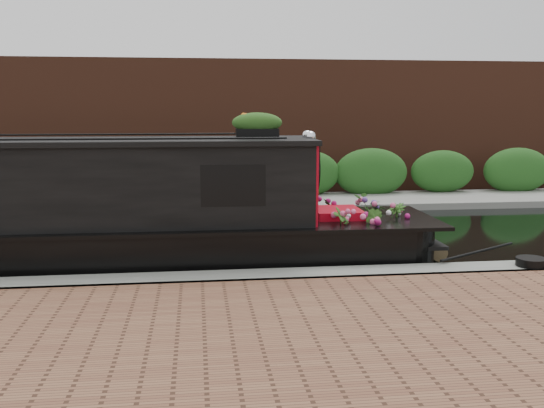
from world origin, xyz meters
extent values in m
plane|color=black|center=(0.00, 0.00, 0.00)|extent=(80.00, 80.00, 0.00)
cube|color=gray|center=(0.00, -3.30, 0.00)|extent=(40.00, 0.60, 0.50)
cube|color=gray|center=(0.00, 4.20, 0.00)|extent=(40.00, 2.40, 0.34)
cube|color=#22531B|center=(0.00, 5.10, 0.00)|extent=(40.00, 1.10, 2.80)
cube|color=#552B1D|center=(0.00, 7.20, 0.00)|extent=(40.00, 1.00, 8.00)
cube|color=black|center=(-3.23, -1.83, 1.36)|extent=(8.81, 1.77, 1.29)
cube|color=black|center=(-3.23, -1.83, 2.04)|extent=(8.95, 1.92, 0.08)
cube|color=#BD071A|center=(1.20, -1.83, 1.36)|extent=(0.08, 1.67, 1.29)
cube|color=black|center=(-0.08, -2.68, 1.43)|extent=(0.86, 0.04, 0.53)
cube|color=#BD071A|center=(1.69, -1.83, 0.67)|extent=(0.77, 0.87, 0.48)
sphere|color=white|center=(1.21, -1.96, 2.11)|extent=(0.17, 0.17, 0.17)
sphere|color=white|center=(1.21, -1.70, 2.11)|extent=(0.17, 0.17, 0.17)
cube|color=black|center=(0.37, -1.83, 2.16)|extent=(0.68, 0.27, 0.15)
ellipsoid|color=orange|center=(0.37, -1.83, 2.35)|extent=(0.75, 0.29, 0.23)
imported|color=#2D591D|center=(1.60, -2.48, 0.74)|extent=(0.39, 0.38, 0.61)
imported|color=#2D591D|center=(2.12, -2.51, 0.71)|extent=(0.36, 0.39, 0.57)
imported|color=#2D591D|center=(2.41, -1.35, 0.75)|extent=(0.72, 0.68, 0.64)
imported|color=#2D591D|center=(2.65, -1.98, 0.72)|extent=(0.45, 0.45, 0.58)
imported|color=#2D591D|center=(1.70, -1.18, 0.71)|extent=(0.23, 0.31, 0.56)
cylinder|color=brown|center=(3.43, -1.83, 0.14)|extent=(0.29, 0.37, 0.29)
cylinder|color=black|center=(4.28, -3.34, 0.31)|extent=(0.44, 0.44, 0.12)
camera|label=1|loc=(-0.60, -11.49, 2.56)|focal=40.00mm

